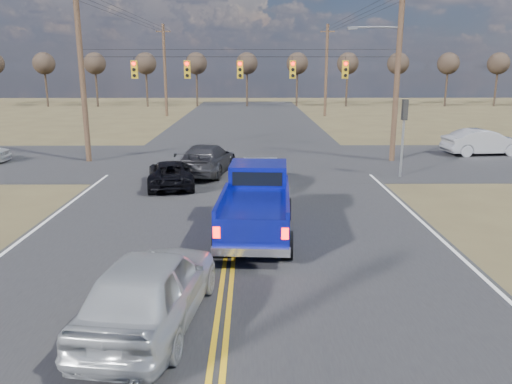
{
  "coord_description": "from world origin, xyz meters",
  "views": [
    {
      "loc": [
        0.66,
        -11.2,
        5.46
      ],
      "look_at": [
        0.79,
        4.52,
        1.5
      ],
      "focal_mm": 35.0,
      "sensor_mm": 36.0,
      "label": 1
    }
  ],
  "objects_px": {
    "white_car_queue": "(261,173)",
    "cross_car_east_near": "(483,142)",
    "dgrey_car_queue": "(207,159)",
    "silver_suv": "(151,288)",
    "pickup_truck": "(257,204)",
    "black_suv": "(171,174)"
  },
  "relations": [
    {
      "from": "dgrey_car_queue",
      "to": "silver_suv",
      "type": "bearing_deg",
      "value": 99.91
    },
    {
      "from": "pickup_truck",
      "to": "silver_suv",
      "type": "distance_m",
      "value": 6.4
    },
    {
      "from": "white_car_queue",
      "to": "cross_car_east_near",
      "type": "relative_size",
      "value": 0.88
    },
    {
      "from": "silver_suv",
      "to": "cross_car_east_near",
      "type": "relative_size",
      "value": 1.02
    },
    {
      "from": "black_suv",
      "to": "white_car_queue",
      "type": "height_order",
      "value": "white_car_queue"
    },
    {
      "from": "silver_suv",
      "to": "white_car_queue",
      "type": "relative_size",
      "value": 1.16
    },
    {
      "from": "pickup_truck",
      "to": "dgrey_car_queue",
      "type": "height_order",
      "value": "pickup_truck"
    },
    {
      "from": "pickup_truck",
      "to": "white_car_queue",
      "type": "distance_m",
      "value": 6.67
    },
    {
      "from": "pickup_truck",
      "to": "black_suv",
      "type": "height_order",
      "value": "pickup_truck"
    },
    {
      "from": "white_car_queue",
      "to": "dgrey_car_queue",
      "type": "relative_size",
      "value": 0.82
    },
    {
      "from": "dgrey_car_queue",
      "to": "cross_car_east_near",
      "type": "relative_size",
      "value": 1.07
    },
    {
      "from": "black_suv",
      "to": "cross_car_east_near",
      "type": "xyz_separation_m",
      "value": [
        18.47,
        8.44,
        0.21
      ]
    },
    {
      "from": "silver_suv",
      "to": "black_suv",
      "type": "height_order",
      "value": "silver_suv"
    },
    {
      "from": "pickup_truck",
      "to": "cross_car_east_near",
      "type": "xyz_separation_m",
      "value": [
        14.53,
        15.43,
        -0.24
      ]
    },
    {
      "from": "white_car_queue",
      "to": "dgrey_car_queue",
      "type": "bearing_deg",
      "value": -46.96
    },
    {
      "from": "white_car_queue",
      "to": "dgrey_car_queue",
      "type": "height_order",
      "value": "dgrey_car_queue"
    },
    {
      "from": "silver_suv",
      "to": "cross_car_east_near",
      "type": "distance_m",
      "value": 27.23
    },
    {
      "from": "silver_suv",
      "to": "black_suv",
      "type": "distance_m",
      "value": 13.05
    },
    {
      "from": "dgrey_car_queue",
      "to": "white_car_queue",
      "type": "bearing_deg",
      "value": 140.16
    },
    {
      "from": "silver_suv",
      "to": "cross_car_east_near",
      "type": "height_order",
      "value": "silver_suv"
    },
    {
      "from": "silver_suv",
      "to": "white_car_queue",
      "type": "height_order",
      "value": "silver_suv"
    },
    {
      "from": "dgrey_car_queue",
      "to": "cross_car_east_near",
      "type": "height_order",
      "value": "cross_car_east_near"
    }
  ]
}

